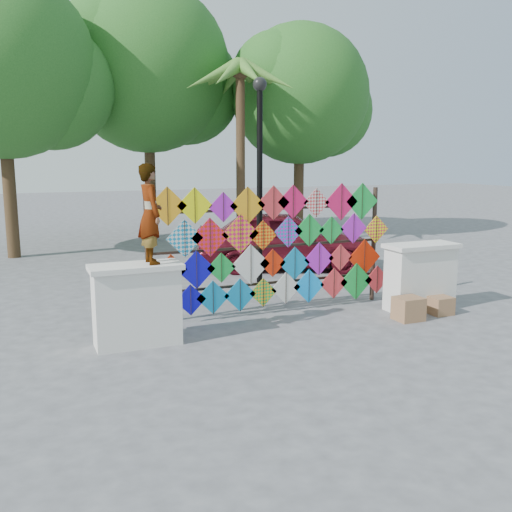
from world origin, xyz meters
The scene contains 13 objects.
ground centered at (0.00, 0.00, 0.00)m, with size 80.00×80.00×0.00m, color gray.
parapet_left centered at (-2.70, -0.20, 0.65)m, with size 1.40×0.65×1.28m.
parapet_right centered at (2.70, -0.20, 0.65)m, with size 1.40×0.65×1.28m.
kite_rack centered at (0.10, 0.73, 1.23)m, with size 4.92×0.24×2.41m.
tree_west centered at (-4.40, 9.03, 5.38)m, with size 5.85×5.20×8.01m.
tree_mid centered at (0.11, 11.03, 5.77)m, with size 6.30×5.60×8.61m.
tree_east centered at (5.09, 9.53, 4.99)m, with size 5.40×4.80×7.42m.
palm_tree centered at (2.20, 8.00, 4.95)m, with size 3.62×3.62×5.83m.
vendor_woman centered at (-2.45, -0.20, 2.04)m, with size 0.56×0.37×1.53m, color #99999E.
sedan centered at (2.03, 4.47, 0.77)m, with size 1.82×4.51×1.54m, color maroon.
lamppost centered at (0.30, 2.00, 2.69)m, with size 0.28×0.28×4.46m.
cardboard_box_near centered at (2.06, -0.71, 0.21)m, with size 0.47×0.42×0.42m, color olive.
cardboard_box_far centered at (2.85, -0.63, 0.17)m, with size 0.40×0.37×0.34m, color olive.
Camera 1 is at (-4.29, -8.81, 2.92)m, focal length 40.00 mm.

